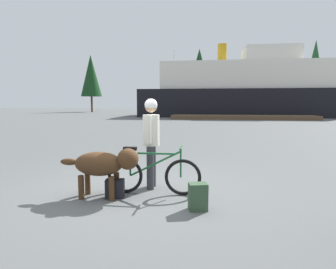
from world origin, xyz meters
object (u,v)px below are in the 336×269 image
at_px(bicycle, 153,174).
at_px(ferry_boat, 248,91).
at_px(backpack, 198,197).
at_px(sailboat_moored, 174,112).
at_px(person_cyclist, 151,135).
at_px(handbag_pannier, 115,189).
at_px(dog, 104,164).

relative_size(bicycle, ferry_boat, 0.07).
bearing_deg(backpack, sailboat_moored, 97.03).
xyz_separation_m(person_cyclist, backpack, (0.94, -1.06, -0.84)).
height_order(backpack, ferry_boat, ferry_boat).
xyz_separation_m(bicycle, backpack, (0.84, -0.68, -0.15)).
distance_m(backpack, sailboat_moored, 34.18).
bearing_deg(handbag_pannier, person_cyclist, 52.58).
bearing_deg(person_cyclist, bicycle, -75.67).
distance_m(bicycle, person_cyclist, 0.79).
bearing_deg(handbag_pannier, ferry_boat, 78.25).
distance_m(bicycle, backpack, 1.09).
height_order(handbag_pannier, ferry_boat, ferry_boat).
height_order(bicycle, person_cyclist, person_cyclist).
bearing_deg(sailboat_moored, backpack, -82.97).
distance_m(dog, handbag_pannier, 0.47).
bearing_deg(handbag_pannier, bicycle, 25.38).
bearing_deg(dog, bicycle, 20.33).
xyz_separation_m(person_cyclist, ferry_boat, (6.11, 31.19, 2.08)).
height_order(dog, sailboat_moored, sailboat_moored).
distance_m(person_cyclist, backpack, 1.65).
xyz_separation_m(person_cyclist, dog, (-0.71, -0.68, -0.46)).
xyz_separation_m(dog, handbag_pannier, (0.19, 0.00, -0.43)).
relative_size(person_cyclist, dog, 1.23).
height_order(person_cyclist, handbag_pannier, person_cyclist).
distance_m(dog, backpack, 1.73).
xyz_separation_m(bicycle, handbag_pannier, (-0.62, -0.29, -0.20)).
bearing_deg(ferry_boat, person_cyclist, -101.08).
bearing_deg(person_cyclist, ferry_boat, 78.92).
bearing_deg(backpack, bicycle, 141.13).
distance_m(person_cyclist, handbag_pannier, 1.23).
bearing_deg(dog, person_cyclist, 44.09).
height_order(dog, ferry_boat, ferry_boat).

